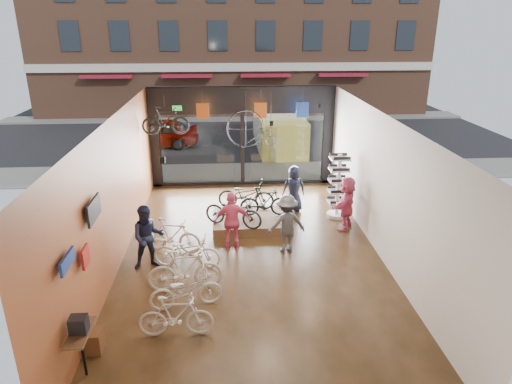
{
  "coord_description": "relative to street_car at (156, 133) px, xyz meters",
  "views": [
    {
      "loc": [
        -0.63,
        -11.08,
        6.05
      ],
      "look_at": [
        0.21,
        1.4,
        1.35
      ],
      "focal_mm": 32.0,
      "sensor_mm": 36.0,
      "label": 1
    }
  ],
  "objects": [
    {
      "name": "customer_2",
      "position": [
        3.67,
        -11.54,
        0.14
      ],
      "size": [
        1.02,
        0.44,
        1.72
      ],
      "primitive_type": "imported",
      "rotation": [
        0.0,
        0.0,
        3.16
      ],
      "color": "#CC4C72",
      "rests_on": "ground_plane"
    },
    {
      "name": "ground_plane",
      "position": [
        4.17,
        -12.0,
        -0.74
      ],
      "size": [
        7.0,
        12.0,
        0.04
      ],
      "primitive_type": "cube",
      "color": "black",
      "rests_on": "ground"
    },
    {
      "name": "street_car",
      "position": [
        0.0,
        0.0,
        0.0
      ],
      "size": [
        4.24,
        1.71,
        1.44
      ],
      "primitive_type": "imported",
      "rotation": [
        0.0,
        0.0,
        -1.57
      ],
      "color": "gray",
      "rests_on": "street_road"
    },
    {
      "name": "sidewalk_near",
      "position": [
        4.17,
        -4.8,
        -0.66
      ],
      "size": [
        30.0,
        2.4,
        0.12
      ],
      "primitive_type": "cube",
      "color": "slate",
      "rests_on": "ground"
    },
    {
      "name": "display_bike_left",
      "position": [
        3.71,
        -10.64,
        0.05
      ],
      "size": [
        1.91,
        1.33,
        0.95
      ],
      "primitive_type": "imported",
      "rotation": [
        0.0,
        0.0,
        1.14
      ],
      "color": "black",
      "rests_on": "display_platform"
    },
    {
      "name": "storefront",
      "position": [
        4.17,
        -6.0,
        1.18
      ],
      "size": [
        7.0,
        0.26,
        3.8
      ],
      "primitive_type": null,
      "color": "black",
      "rests_on": "ground"
    },
    {
      "name": "jersey_right",
      "position": [
        6.33,
        -6.8,
        2.33
      ],
      "size": [
        0.45,
        0.03,
        0.55
      ],
      "primitive_type": "cube",
      "color": "#1E3F99",
      "rests_on": "ceiling"
    },
    {
      "name": "floor_bike_5",
      "position": [
        1.99,
        -11.61,
        -0.22
      ],
      "size": [
        1.74,
        0.91,
        1.01
      ],
      "primitive_type": "imported",
      "rotation": [
        0.0,
        0.0,
        1.3
      ],
      "color": "beige",
      "rests_on": "ground_plane"
    },
    {
      "name": "street_road",
      "position": [
        4.17,
        3.0,
        -0.73
      ],
      "size": [
        30.0,
        18.0,
        0.02
      ],
      "primitive_type": "cube",
      "color": "black",
      "rests_on": "ground"
    },
    {
      "name": "customer_4",
      "position": [
        5.77,
        -8.88,
        0.07
      ],
      "size": [
        0.79,
        0.53,
        1.58
      ],
      "primitive_type": "imported",
      "rotation": [
        0.0,
        0.0,
        3.18
      ],
      "color": "#161C33",
      "rests_on": "ground_plane"
    },
    {
      "name": "floor_bike_2",
      "position": [
        2.57,
        -14.25,
        -0.29
      ],
      "size": [
        1.71,
        0.87,
        0.86
      ],
      "primitive_type": "imported",
      "rotation": [
        0.0,
        0.0,
        1.76
      ],
      "color": "beige",
      "rests_on": "ground_plane"
    },
    {
      "name": "sunglasses_rack",
      "position": [
        7.12,
        -9.46,
        0.34
      ],
      "size": [
        0.75,
        0.68,
        2.13
      ],
      "primitive_type": null,
      "rotation": [
        0.0,
        0.0,
        0.31
      ],
      "color": "white",
      "rests_on": "ground_plane"
    },
    {
      "name": "customer_3",
      "position": [
        5.15,
        -11.77,
        0.11
      ],
      "size": [
        1.17,
        0.8,
        1.67
      ],
      "primitive_type": "imported",
      "rotation": [
        0.0,
        0.0,
        3.32
      ],
      "color": "#3F3F44",
      "rests_on": "ground_plane"
    },
    {
      "name": "hung_bike",
      "position": [
        1.53,
        -7.8,
        2.2
      ],
      "size": [
        1.59,
        0.5,
        0.95
      ],
      "primitive_type": "imported",
      "rotation": [
        0.0,
        0.0,
        1.6
      ],
      "color": "black",
      "rests_on": "ceiling"
    },
    {
      "name": "box_truck",
      "position": [
        6.21,
        -1.0,
        0.58
      ],
      "size": [
        2.21,
        6.62,
        2.61
      ],
      "primitive_type": null,
      "color": "silver",
      "rests_on": "street_road"
    },
    {
      "name": "jersey_left",
      "position": [
        2.74,
        -6.8,
        2.33
      ],
      "size": [
        0.45,
        0.03,
        0.55
      ],
      "primitive_type": "cube",
      "color": "#CC5919",
      "rests_on": "ceiling"
    },
    {
      "name": "wall_right",
      "position": [
        7.69,
        -12.0,
        1.18
      ],
      "size": [
        0.04,
        12.0,
        3.8
      ],
      "primitive_type": "cube",
      "color": "beige",
      "rests_on": "ground"
    },
    {
      "name": "ceiling",
      "position": [
        4.17,
        -12.0,
        3.1
      ],
      "size": [
        7.0,
        12.0,
        0.04
      ],
      "primitive_type": "cube",
      "color": "black",
      "rests_on": "ground"
    },
    {
      "name": "display_bike_mid",
      "position": [
        4.71,
        -9.93,
        0.05
      ],
      "size": [
        1.58,
        0.49,
        0.94
      ],
      "primitive_type": "imported",
      "rotation": [
        0.0,
        0.0,
        1.54
      ],
      "color": "black",
      "rests_on": "display_platform"
    },
    {
      "name": "wall_merch",
      "position": [
        0.79,
        -15.5,
        0.58
      ],
      "size": [
        0.4,
        2.4,
        2.6
      ],
      "primitive_type": null,
      "color": "navy",
      "rests_on": "wall_left"
    },
    {
      "name": "penny_farthing",
      "position": [
        4.52,
        -7.53,
        1.78
      ],
      "size": [
        1.65,
        0.06,
        1.32
      ],
      "primitive_type": null,
      "color": "black",
      "rests_on": "ceiling"
    },
    {
      "name": "opposite_building",
      "position": [
        4.17,
        9.5,
        6.28
      ],
      "size": [
        26.0,
        5.0,
        14.0
      ],
      "primitive_type": "cube",
      "color": "brown",
      "rests_on": "ground"
    },
    {
      "name": "floor_bike_1",
      "position": [
        2.45,
        -15.26,
        -0.26
      ],
      "size": [
        1.54,
        0.45,
        0.93
      ],
      "primitive_type": "imported",
      "rotation": [
        0.0,
        0.0,
        1.56
      ],
      "color": "beige",
      "rests_on": "ground_plane"
    },
    {
      "name": "display_bike_right",
      "position": [
        4.15,
        -9.3,
        0.06
      ],
      "size": [
        1.91,
        0.97,
        0.96
      ],
      "primitive_type": "imported",
      "rotation": [
        0.0,
        0.0,
        1.38
      ],
      "color": "black",
      "rests_on": "display_platform"
    },
    {
      "name": "sidewalk_far",
      "position": [
        4.17,
        7.0,
        -0.66
      ],
      "size": [
        30.0,
        2.0,
        0.12
      ],
      "primitive_type": "cube",
      "color": "slate",
      "rests_on": "ground"
    },
    {
      "name": "wall_left",
      "position": [
        0.65,
        -12.0,
        1.18
      ],
      "size": [
        0.04,
        12.0,
        3.8
      ],
      "primitive_type": "cube",
      "color": "#9F532D",
      "rests_on": "ground"
    },
    {
      "name": "exit_sign",
      "position": [
        1.77,
        -6.12,
        2.33
      ],
      "size": [
        0.35,
        0.06,
        0.18
      ],
      "primitive_type": "cube",
      "color": "#198C26",
      "rests_on": "storefront"
    },
    {
      "name": "customer_5",
      "position": [
        7.17,
        -10.39,
        0.12
      ],
      "size": [
        1.24,
        1.6,
        1.69
      ],
      "primitive_type": "imported",
      "rotation": [
        0.0,
        0.0,
        4.17
      ],
      "color": "#CC4C72",
      "rests_on": "ground_plane"
    },
    {
      "name": "jersey_mid",
      "position": [
        4.81,
        -6.8,
        2.33
      ],
      "size": [
        0.45,
        0.03,
        0.55
      ],
      "primitive_type": "cube",
      "color": "#CC5919",
      "rests_on": "ceiling"
    },
    {
      "name": "customer_1",
      "position": [
        1.49,
        -12.4,
        0.14
      ],
      "size": [
        0.96,
        0.82,
        1.72
      ],
      "primitive_type": "imported",
      "rotation": [
        0.0,
        0.0,
        0.22
      ],
      "color": "#161C33",
      "rests_on": "ground_plane"
    },
    {
      "name": "floor_bike_4",
      "position": [
        2.46,
        -12.47,
        -0.26
      ],
      "size": [
        1.84,
        0.88,
        0.93
      ],
      "primitive_type": "imported",
      "rotation": [
        0.0,
        0.0,
        1.42
      ],
      "color": "beige",
      "rests_on": "ground_plane"
    },
    {
      "name": "wall_back",
      "position": [
        4.17,
        -18.02,
        1.18
      ],
      "size": [
        7.0,
        0.04,
        3.8
      ],
      "primitive_type": "cube",
      "color": "beige",
      "rests_on": "ground"
    },
    {
      "name": "floor_bike_3",
      "position": [
        2.5,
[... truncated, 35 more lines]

